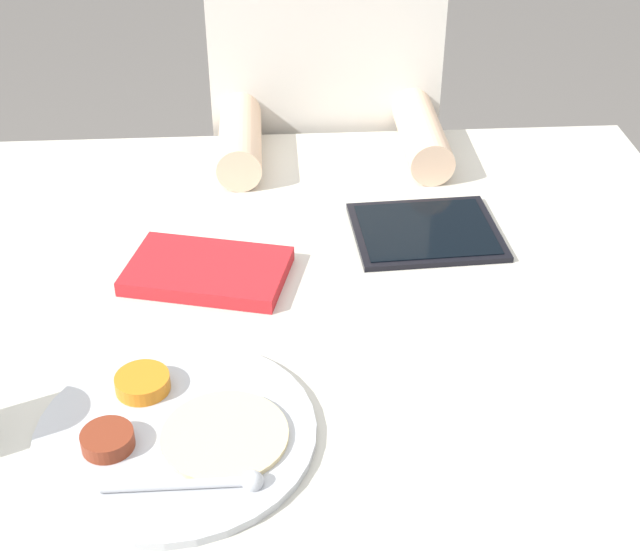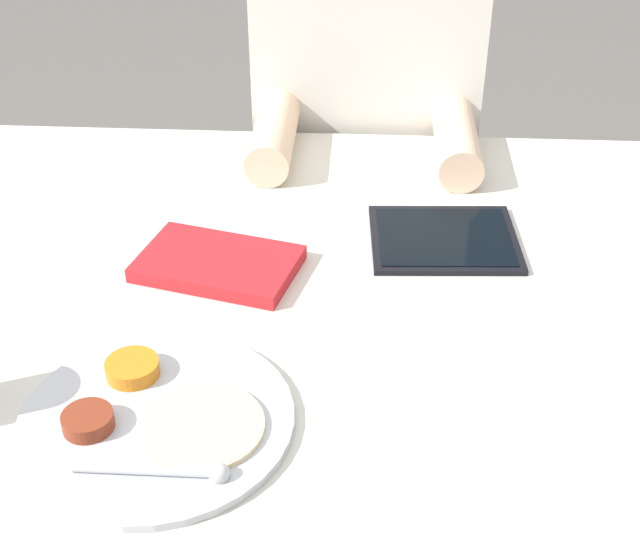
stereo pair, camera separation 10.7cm
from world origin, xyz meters
name	(u,v)px [view 1 (the left image)]	position (x,y,z in m)	size (l,w,h in m)	color
dining_table	(274,496)	(0.00, 0.00, 0.36)	(1.26, 0.99, 0.72)	beige
thali_tray	(176,432)	(-0.10, -0.24, 0.73)	(0.30, 0.30, 0.03)	#B7BABF
red_notebook	(207,272)	(-0.08, 0.06, 0.73)	(0.23, 0.18, 0.02)	silver
tablet_device	(426,231)	(0.23, 0.15, 0.73)	(0.21, 0.19, 0.01)	black
person_diner	(323,187)	(0.11, 0.61, 0.55)	(0.40, 0.44, 1.18)	black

